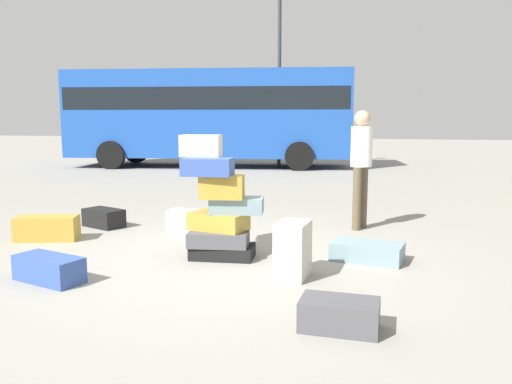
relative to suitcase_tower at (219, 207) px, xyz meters
name	(u,v)px	position (x,y,z in m)	size (l,w,h in m)	color
ground_plane	(212,259)	(-0.05, -0.11, -0.58)	(80.00, 80.00, 0.00)	gray
suitcase_tower	(219,207)	(0.00, 0.00, 0.00)	(1.00, 0.59, 1.37)	black
suitcase_black_left_side	(104,218)	(-2.18, 1.12, -0.44)	(0.60, 0.34, 0.26)	black
suitcase_slate_white_trunk	(367,252)	(1.62, 0.31, -0.48)	(0.76, 0.43, 0.20)	gray
suitcase_tan_foreground_near	(47,228)	(-2.42, 0.18, -0.42)	(0.77, 0.33, 0.31)	#B28C33
suitcase_cream_upright_blue	(196,222)	(-0.73, 1.09, -0.42)	(0.77, 0.28, 0.32)	beige
suitcase_navy_foreground_far	(49,269)	(-1.28, -1.27, -0.45)	(0.70, 0.31, 0.25)	#334F99
suitcase_cream_right_side	(293,250)	(0.95, -0.51, -0.30)	(0.29, 0.43, 0.55)	beige
suitcase_charcoal_behind_tower	(339,315)	(1.53, -1.65, -0.46)	(0.57, 0.34, 0.22)	#4C4C51
person_bearded_onlooker	(361,158)	(1.41, 1.99, 0.43)	(0.30, 0.33, 1.68)	brown
parked_bus	(210,112)	(-4.22, 10.91, 1.26)	(9.57, 4.15, 3.15)	#1E4CA5
lamp_post	(280,45)	(-1.96, 11.41, 3.43)	(0.36, 0.36, 6.14)	#333338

